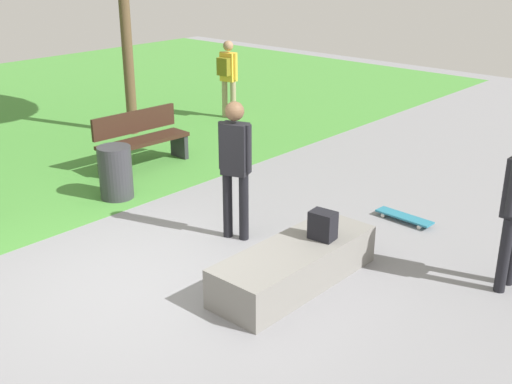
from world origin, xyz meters
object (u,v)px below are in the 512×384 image
at_px(trash_bin, 116,172).
at_px(pedestrian_with_backpack, 228,73).
at_px(skater_watching, 235,160).
at_px(park_bench_center_lawn, 141,138).
at_px(backpack_on_ledge, 323,225).
at_px(skateboard_spare, 404,217).
at_px(concrete_ledge, 295,265).

height_order(trash_bin, pedestrian_with_backpack, pedestrian_with_backpack).
relative_size(skater_watching, park_bench_center_lawn, 1.08).
distance_m(backpack_on_ledge, skater_watching, 1.44).
relative_size(skater_watching, skateboard_spare, 2.18).
distance_m(skater_watching, skateboard_spare, 2.49).
distance_m(skateboard_spare, pedestrian_with_backpack, 6.09).
relative_size(concrete_ledge, backpack_on_ledge, 6.48).
bearing_deg(concrete_ledge, skater_watching, 72.20).
height_order(concrete_ledge, skateboard_spare, concrete_ledge).
height_order(park_bench_center_lawn, trash_bin, park_bench_center_lawn).
relative_size(backpack_on_ledge, park_bench_center_lawn, 0.20).
height_order(concrete_ledge, trash_bin, trash_bin).
bearing_deg(skateboard_spare, backpack_on_ledge, -178.71).
distance_m(park_bench_center_lawn, trash_bin, 1.44).
distance_m(trash_bin, pedestrian_with_backpack, 4.84).
xyz_separation_m(skater_watching, pedestrian_with_backpack, (4.20, 4.23, -0.07)).
height_order(skateboard_spare, park_bench_center_lawn, park_bench_center_lawn).
bearing_deg(concrete_ledge, park_bench_center_lawn, 72.43).
relative_size(trash_bin, pedestrian_with_backpack, 0.48).
relative_size(concrete_ledge, pedestrian_with_backpack, 1.28).
bearing_deg(pedestrian_with_backpack, park_bench_center_lawn, -160.71).
relative_size(backpack_on_ledge, skater_watching, 0.18).
relative_size(skateboard_spare, pedestrian_with_backpack, 0.50).
distance_m(skater_watching, park_bench_center_lawn, 3.30).
height_order(skater_watching, trash_bin, skater_watching).
bearing_deg(pedestrian_with_backpack, trash_bin, -155.53).
bearing_deg(backpack_on_ledge, concrete_ledge, -110.09).
bearing_deg(skateboard_spare, concrete_ledge, 178.81).
bearing_deg(skater_watching, trash_bin, 94.51).
bearing_deg(skateboard_spare, pedestrian_with_backpack, 67.31).
xyz_separation_m(skater_watching, trash_bin, (-0.18, 2.24, -0.64)).
xyz_separation_m(trash_bin, pedestrian_with_backpack, (4.37, 1.99, 0.58)).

